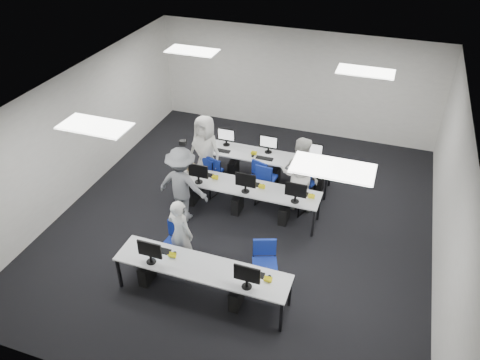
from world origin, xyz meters
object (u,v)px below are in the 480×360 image
(chair_3, at_px, (254,188))
(chair_6, at_px, (266,184))
(photographer, at_px, (182,185))
(chair_5, at_px, (212,176))
(student_1, at_px, (299,173))
(desk_mid, at_px, (248,189))
(chair_1, at_px, (265,272))
(chair_2, at_px, (209,183))
(student_3, at_px, (301,176))
(student_0, at_px, (180,233))
(chair_7, at_px, (303,189))
(student_2, at_px, (205,151))
(chair_4, at_px, (297,199))
(desk_front, at_px, (202,269))
(chair_0, at_px, (175,252))

(chair_3, height_order, chair_6, chair_3)
(chair_3, distance_m, photographer, 1.86)
(chair_5, relative_size, student_1, 0.46)
(desk_mid, height_order, chair_5, chair_5)
(chair_1, xyz_separation_m, chair_2, (-2.10, 2.40, -0.02))
(student_3, bearing_deg, student_0, -98.99)
(chair_6, relative_size, chair_7, 1.03)
(chair_5, xyz_separation_m, student_2, (-0.18, 0.04, 0.65))
(chair_7, bearing_deg, student_2, -156.92)
(chair_5, xyz_separation_m, student_3, (2.19, -0.04, 0.51))
(chair_5, bearing_deg, chair_6, 23.68)
(chair_1, height_order, student_2, student_2)
(chair_3, xyz_separation_m, chair_7, (1.10, 0.32, -0.01))
(chair_4, height_order, student_3, student_3)
(desk_mid, xyz_separation_m, student_2, (-1.36, 0.85, 0.23))
(desk_front, bearing_deg, photographer, 123.05)
(desk_mid, xyz_separation_m, chair_4, (1.01, 0.52, -0.40))
(student_2, bearing_deg, student_0, -63.07)
(chair_6, xyz_separation_m, student_0, (-0.90, -2.79, 0.48))
(student_0, bearing_deg, student_1, -107.90)
(chair_5, bearing_deg, chair_3, 12.64)
(chair_4, xyz_separation_m, student_0, (-1.73, -2.45, 0.48))
(chair_2, distance_m, student_0, 2.49)
(chair_4, bearing_deg, photographer, -134.76)
(chair_5, xyz_separation_m, student_1, (2.17, -0.14, 0.63))
(chair_1, relative_size, chair_2, 1.07)
(desk_front, height_order, desk_mid, same)
(student_1, xyz_separation_m, photographer, (-2.28, -1.26, -0.00))
(desk_mid, xyz_separation_m, photographer, (-1.30, -0.60, 0.21))
(desk_mid, height_order, chair_0, chair_0)
(desk_front, height_order, chair_4, chair_4)
(chair_2, distance_m, chair_3, 1.09)
(chair_1, height_order, student_0, student_0)
(chair_4, distance_m, chair_6, 0.90)
(chair_2, bearing_deg, chair_7, 28.67)
(chair_0, relative_size, chair_6, 1.01)
(student_1, bearing_deg, student_0, 52.02)
(chair_0, distance_m, student_3, 3.35)
(chair_1, relative_size, chair_7, 1.07)
(photographer, bearing_deg, chair_3, -132.84)
(chair_1, bearing_deg, chair_7, 68.10)
(chair_1, height_order, chair_3, chair_1)
(desk_mid, distance_m, chair_4, 1.20)
(desk_front, relative_size, chair_5, 3.90)
(chair_6, xyz_separation_m, student_2, (-1.53, -0.01, 0.63))
(chair_6, xyz_separation_m, photographer, (-1.47, -1.46, 0.61))
(chair_3, relative_size, student_1, 0.51)
(chair_5, bearing_deg, chair_2, -58.69)
(chair_2, distance_m, chair_6, 1.36)
(chair_3, xyz_separation_m, chair_5, (-1.14, 0.18, -0.03))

